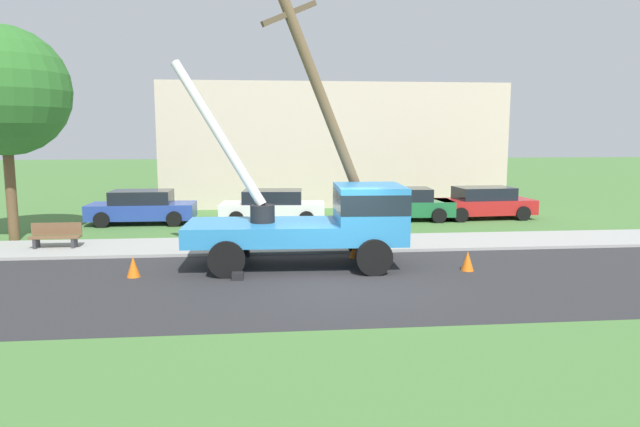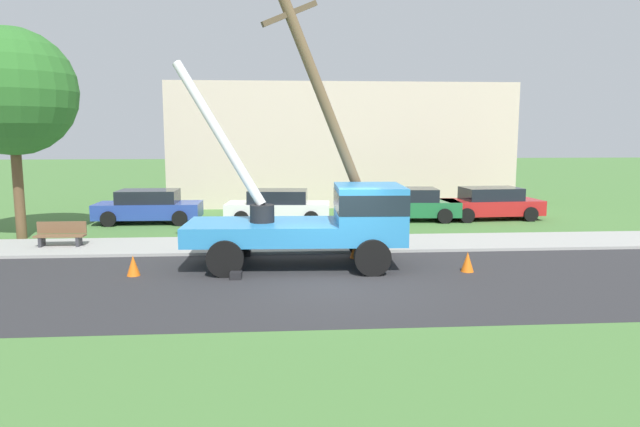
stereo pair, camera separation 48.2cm
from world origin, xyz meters
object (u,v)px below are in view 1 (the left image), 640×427
object	(u,v)px
parked_sedan_white	(273,207)
leaning_utility_pole	(330,119)
utility_truck	(325,218)
traffic_cone_behind	(133,267)
park_bench	(56,236)
traffic_cone_curbside	(355,249)
parked_sedan_green	(402,204)
parked_sedan_blue	(142,207)
parked_sedan_red	(483,203)
traffic_cone_ahead	(468,261)
roadside_tree_near	(3,92)

from	to	relation	value
parked_sedan_white	leaning_utility_pole	bearing A→B (deg)	-76.77
utility_truck	traffic_cone_behind	distance (m)	5.43
utility_truck	parked_sedan_white	size ratio (longest dim) A/B	1.49
park_bench	traffic_cone_curbside	bearing A→B (deg)	-12.65
utility_truck	park_bench	world-z (taller)	utility_truck
parked_sedan_green	leaning_utility_pole	bearing A→B (deg)	-119.54
leaning_utility_pole	utility_truck	bearing A→B (deg)	-103.51
traffic_cone_curbside	parked_sedan_green	bearing A→B (deg)	66.03
parked_sedan_blue	parked_sedan_red	size ratio (longest dim) A/B	0.98
parked_sedan_blue	traffic_cone_curbside	bearing A→B (deg)	-43.90
traffic_cone_ahead	traffic_cone_curbside	bearing A→B (deg)	145.31
parked_sedan_blue	parked_sedan_white	world-z (taller)	same
parked_sedan_green	roadside_tree_near	xyz separation A→B (m)	(-15.10, -3.34, 4.56)
parked_sedan_white	roadside_tree_near	xyz separation A→B (m)	(-9.38, -3.03, 4.56)
parked_sedan_green	traffic_cone_curbside	bearing A→B (deg)	-113.97
traffic_cone_behind	parked_sedan_blue	xyz separation A→B (m)	(-1.60, 9.37, 0.43)
traffic_cone_ahead	parked_sedan_white	world-z (taller)	parked_sedan_white
leaning_utility_pole	park_bench	bearing A→B (deg)	168.16
leaning_utility_pole	parked_sedan_white	distance (m)	7.94
traffic_cone_ahead	roadside_tree_near	xyz separation A→B (m)	(-14.63, 6.18, 4.99)
traffic_cone_curbside	parked_sedan_red	size ratio (longest dim) A/B	0.12
parked_sedan_green	traffic_cone_ahead	bearing A→B (deg)	-92.87
traffic_cone_behind	parked_sedan_white	size ratio (longest dim) A/B	0.12
utility_truck	leaning_utility_pole	distance (m)	3.13
traffic_cone_ahead	roadside_tree_near	bearing A→B (deg)	157.11
leaning_utility_pole	park_bench	xyz separation A→B (m)	(-8.87, 1.86, -3.79)
parked_sedan_red	parked_sedan_blue	bearing A→B (deg)	179.97
parked_sedan_red	utility_truck	bearing A→B (deg)	-133.66
park_bench	roadside_tree_near	xyz separation A→B (m)	(-2.14, 2.03, 4.81)
traffic_cone_behind	parked_sedan_green	bearing A→B (deg)	43.89
traffic_cone_ahead	parked_sedan_green	distance (m)	9.54
parked_sedan_green	parked_sedan_white	bearing A→B (deg)	-176.90
traffic_cone_ahead	park_bench	distance (m)	13.16
traffic_cone_curbside	parked_sedan_white	xyz separation A→B (m)	(-2.38, 7.22, 0.43)
parked_sedan_white	traffic_cone_ahead	bearing A→B (deg)	-60.31
parked_sedan_white	roadside_tree_near	world-z (taller)	roadside_tree_near
traffic_cone_curbside	park_bench	xyz separation A→B (m)	(-9.62, 2.16, 0.18)
parked_sedan_white	park_bench	distance (m)	8.84
traffic_cone_curbside	parked_sedan_white	bearing A→B (deg)	108.23
traffic_cone_curbside	traffic_cone_behind	bearing A→B (deg)	-164.39
parked_sedan_green	park_bench	bearing A→B (deg)	-157.50
traffic_cone_behind	parked_sedan_green	xyz separation A→B (m)	(9.66, 9.29, 0.43)
parked_sedan_red	park_bench	distance (m)	17.60
traffic_cone_curbside	parked_sedan_green	size ratio (longest dim) A/B	0.12
traffic_cone_curbside	roadside_tree_near	size ratio (longest dim) A/B	0.07
parked_sedan_green	utility_truck	bearing A→B (deg)	-117.40
traffic_cone_behind	parked_sedan_white	bearing A→B (deg)	66.36
utility_truck	parked_sedan_red	distance (m)	11.86
traffic_cone_behind	traffic_cone_curbside	size ratio (longest dim) A/B	1.00
traffic_cone_curbside	leaning_utility_pole	bearing A→B (deg)	158.32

